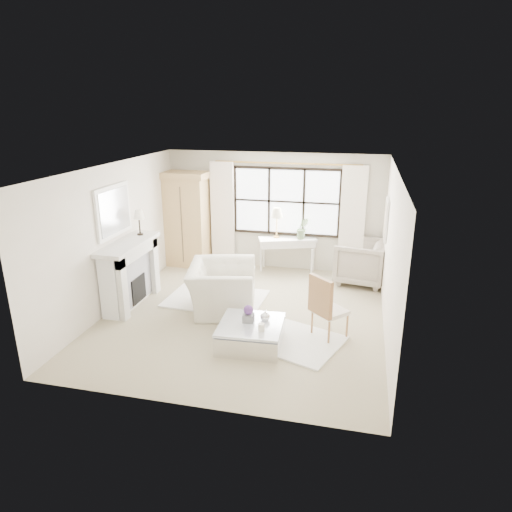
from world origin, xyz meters
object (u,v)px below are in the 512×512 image
object	(u,v)px
club_armchair	(222,288)
coffee_table	(251,334)
console_table	(287,255)
armoire	(186,219)

from	to	relation	value
club_armchair	coffee_table	distance (m)	1.47
console_table	coffee_table	size ratio (longest dim) A/B	1.31
armoire	club_armchair	bearing A→B (deg)	-52.84
armoire	club_armchair	xyz separation A→B (m)	(1.57, -2.29, -0.70)
armoire	console_table	world-z (taller)	armoire
club_armchair	armoire	bearing A→B (deg)	22.61
club_armchair	coffee_table	xyz separation A→B (m)	(0.85, -1.18, -0.26)
armoire	console_table	size ratio (longest dim) A/B	1.63
armoire	club_armchair	world-z (taller)	armoire
armoire	club_armchair	size ratio (longest dim) A/B	1.64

